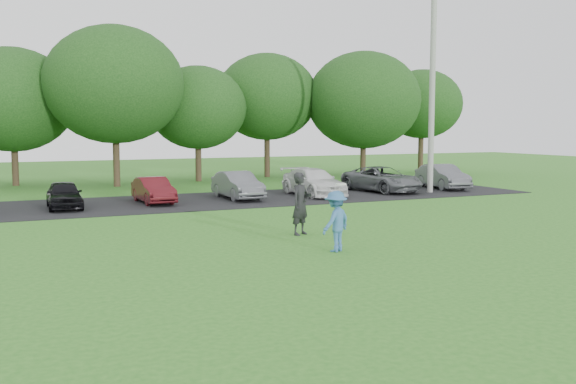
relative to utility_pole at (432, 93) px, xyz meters
name	(u,v)px	position (x,y,z in m)	size (l,w,h in m)	color
ground	(345,256)	(-11.48, -11.88, -4.87)	(100.00, 100.00, 0.00)	#2B7020
parking_lot	(198,201)	(-11.48, 1.12, -4.86)	(32.00, 6.50, 0.03)	black
utility_pole	(432,93)	(0.00, 0.00, 0.00)	(0.28, 0.28, 9.74)	#9B9C97
frisbee_player	(336,221)	(-11.40, -11.20, -4.07)	(1.19, 1.01, 1.79)	teal
camera_bystander	(301,204)	(-11.12, -8.49, -3.93)	(0.82, 0.72, 1.88)	black
parked_cars	(226,186)	(-10.21, 1.09, -4.25)	(28.59, 4.71, 1.26)	white
tree_row	(174,97)	(-9.97, 10.88, 0.04)	(42.39, 9.85, 8.64)	#38281C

